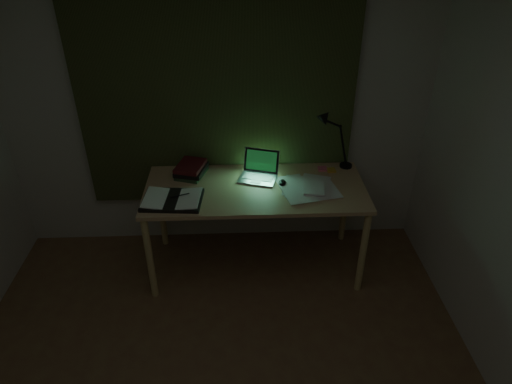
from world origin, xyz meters
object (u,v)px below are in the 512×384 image
book_stack (190,169)px  loose_papers (307,187)px  laptop (258,168)px  open_textbook (172,199)px  desk (255,228)px  desk_lamp (349,136)px

book_stack → loose_papers: size_ratio=0.69×
laptop → open_textbook: bearing=-138.6°
desk → laptop: size_ratio=5.28×
desk → loose_papers: (0.40, -0.03, 0.40)m
laptop → loose_papers: bearing=-4.7°
open_textbook → laptop: bearing=28.9°
desk → loose_papers: bearing=-4.5°
open_textbook → loose_papers: size_ratio=1.14×
desk → book_stack: book_stack is taller
desk → desk_lamp: bearing=21.3°
open_textbook → book_stack: size_ratio=1.65×
laptop → desk_lamp: 0.80m
book_stack → desk_lamp: desk_lamp is taller
desk_lamp → book_stack: bearing=173.0°
desk → open_textbook: 0.77m
book_stack → desk_lamp: bearing=3.4°
book_stack → loose_papers: (0.92, -0.26, -0.04)m
open_textbook → book_stack: (0.10, 0.40, 0.03)m
laptop → open_textbook: 0.72m
desk → loose_papers: size_ratio=4.49×
open_textbook → desk_lamp: size_ratio=0.78×
book_stack → open_textbook: bearing=-104.5°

